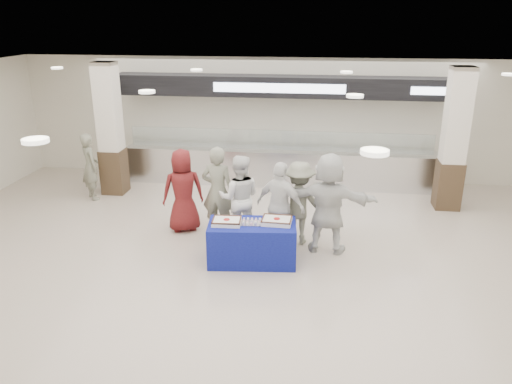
# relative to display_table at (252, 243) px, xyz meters

# --- Properties ---
(ground) EXTENTS (14.00, 14.00, 0.00)m
(ground) POSITION_rel_display_table_xyz_m (0.08, -0.93, -0.38)
(ground) COLOR beige
(ground) RESTS_ON ground
(serving_line) EXTENTS (8.70, 0.85, 2.80)m
(serving_line) POSITION_rel_display_table_xyz_m (0.08, 4.46, 0.78)
(serving_line) COLOR silver
(serving_line) RESTS_ON ground
(column_left) EXTENTS (0.55, 0.55, 3.20)m
(column_left) POSITION_rel_display_table_xyz_m (-3.92, 3.27, 1.15)
(column_left) COLOR #372719
(column_left) RESTS_ON ground
(column_right) EXTENTS (0.55, 0.55, 3.20)m
(column_right) POSITION_rel_display_table_xyz_m (4.08, 3.27, 1.15)
(column_right) COLOR #372719
(column_right) RESTS_ON ground
(display_table) EXTENTS (1.62, 0.93, 0.75)m
(display_table) POSITION_rel_display_table_xyz_m (0.00, 0.00, 0.00)
(display_table) COLOR navy
(display_table) RESTS_ON ground
(sheet_cake_left) EXTENTS (0.52, 0.42, 0.10)m
(sheet_cake_left) POSITION_rel_display_table_xyz_m (-0.44, -0.07, 0.43)
(sheet_cake_left) COLOR white
(sheet_cake_left) RESTS_ON display_table
(sheet_cake_right) EXTENTS (0.53, 0.42, 0.11)m
(sheet_cake_right) POSITION_rel_display_table_xyz_m (0.43, 0.08, 0.43)
(sheet_cake_right) COLOR white
(sheet_cake_right) RESTS_ON display_table
(cupcake_tray) EXTENTS (0.38, 0.30, 0.06)m
(cupcake_tray) POSITION_rel_display_table_xyz_m (-0.04, 0.00, 0.40)
(cupcake_tray) COLOR #A9A9AE
(cupcake_tray) RESTS_ON display_table
(civilian_maroon) EXTENTS (0.99, 0.82, 1.72)m
(civilian_maroon) POSITION_rel_display_table_xyz_m (-1.59, 1.23, 0.49)
(civilian_maroon) COLOR maroon
(civilian_maroon) RESTS_ON ground
(soldier_a) EXTENTS (0.72, 0.52, 1.83)m
(soldier_a) POSITION_rel_display_table_xyz_m (-0.85, 1.15, 0.54)
(soldier_a) COLOR slate
(soldier_a) RESTS_ON ground
(chef_tall) EXTENTS (0.90, 0.74, 1.71)m
(chef_tall) POSITION_rel_display_table_xyz_m (-0.39, 0.98, 0.48)
(chef_tall) COLOR white
(chef_tall) RESTS_ON ground
(chef_short) EXTENTS (1.08, 0.80, 1.71)m
(chef_short) POSITION_rel_display_table_xyz_m (0.45, 0.64, 0.48)
(chef_short) COLOR white
(chef_short) RESTS_ON ground
(soldier_b) EXTENTS (1.16, 0.80, 1.64)m
(soldier_b) POSITION_rel_display_table_xyz_m (0.78, 0.95, 0.45)
(soldier_b) COLOR slate
(soldier_b) RESTS_ON ground
(civilian_white) EXTENTS (1.83, 0.76, 1.92)m
(civilian_white) POSITION_rel_display_table_xyz_m (1.33, 0.64, 0.58)
(civilian_white) COLOR silver
(civilian_white) RESTS_ON ground
(soldier_bg) EXTENTS (0.68, 0.69, 1.61)m
(soldier_bg) POSITION_rel_display_table_xyz_m (-4.29, 2.76, 0.43)
(soldier_bg) COLOR slate
(soldier_bg) RESTS_ON ground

